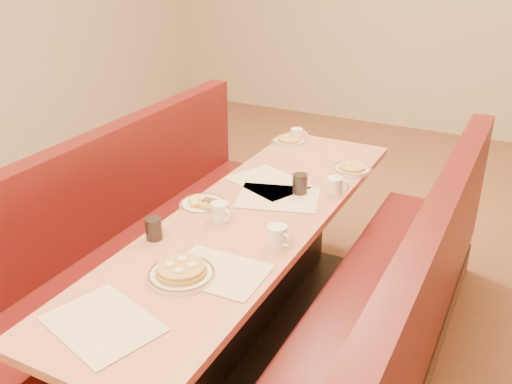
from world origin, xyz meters
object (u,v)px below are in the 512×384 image
at_px(diner_table, 249,281).
at_px(soda_tumbler_mid, 300,184).
at_px(coffee_mug_b, 220,212).
at_px(coffee_mug_c, 335,185).
at_px(booth_left, 136,250).
at_px(coffee_mug_a, 278,236).
at_px(booth_right, 388,324).
at_px(pancake_plate, 181,272).
at_px(eggs_plate, 202,203).
at_px(coffee_mug_d, 297,135).
at_px(soda_tumbler_near, 154,229).

distance_m(diner_table, soda_tumbler_mid, 0.57).
bearing_deg(coffee_mug_b, coffee_mug_c, 73.72).
bearing_deg(soda_tumbler_mid, booth_left, -157.12).
bearing_deg(coffee_mug_a, booth_right, 39.66).
bearing_deg(booth_right, coffee_mug_c, 135.19).
bearing_deg(coffee_mug_a, pancake_plate, -102.58).
bearing_deg(coffee_mug_b, soda_tumbler_mid, 83.42).
bearing_deg(diner_table, coffee_mug_c, 57.56).
height_order(eggs_plate, coffee_mug_d, coffee_mug_d).
bearing_deg(coffee_mug_c, diner_table, -136.96).
relative_size(diner_table, coffee_mug_b, 20.73).
distance_m(booth_right, coffee_mug_d, 1.52).
xyz_separation_m(diner_table, booth_left, (-0.73, 0.00, -0.01)).
xyz_separation_m(pancake_plate, soda_tumbler_mid, (0.11, 0.95, 0.03)).
bearing_deg(eggs_plate, soda_tumbler_mid, 43.58).
bearing_deg(coffee_mug_a, coffee_mug_d, 128.14).
relative_size(booth_right, coffee_mug_c, 21.25).
distance_m(coffee_mug_a, coffee_mug_b, 0.36).
distance_m(diner_table, coffee_mug_b, 0.45).
relative_size(booth_left, coffee_mug_d, 22.25).
distance_m(coffee_mug_b, coffee_mug_c, 0.67).
distance_m(booth_left, coffee_mug_b, 0.78).
relative_size(coffee_mug_a, coffee_mug_d, 1.11).
bearing_deg(coffee_mug_c, soda_tumbler_mid, -166.76).
bearing_deg(diner_table, soda_tumbler_mid, 71.85).
relative_size(pancake_plate, soda_tumbler_mid, 2.53).
bearing_deg(coffee_mug_c, soda_tumbler_near, -138.57).
relative_size(eggs_plate, coffee_mug_d, 2.13).
xyz_separation_m(booth_left, soda_tumbler_near, (0.45, -0.39, 0.44)).
relative_size(booth_right, soda_tumbler_near, 24.05).
height_order(coffee_mug_b, coffee_mug_d, coffee_mug_b).
bearing_deg(soda_tumbler_mid, eggs_plate, -136.42).
bearing_deg(eggs_plate, coffee_mug_b, -30.64).
bearing_deg(coffee_mug_c, pancake_plate, -119.57).
bearing_deg(booth_left, soda_tumbler_mid, 22.88).
bearing_deg(eggs_plate, diner_table, 0.91).
bearing_deg(booth_left, coffee_mug_d, 65.02).
bearing_deg(coffee_mug_a, coffee_mug_c, 104.92).
distance_m(coffee_mug_b, soda_tumbler_near, 0.34).
xyz_separation_m(booth_left, coffee_mug_b, (0.63, -0.10, 0.44)).
height_order(booth_right, eggs_plate, booth_right).
relative_size(coffee_mug_d, soda_tumbler_mid, 1.02).
xyz_separation_m(coffee_mug_c, coffee_mug_d, (-0.50, 0.66, -0.00)).
relative_size(booth_right, eggs_plate, 10.43).
height_order(booth_left, eggs_plate, booth_left).
xyz_separation_m(pancake_plate, soda_tumbler_near, (-0.28, 0.20, 0.03)).
bearing_deg(coffee_mug_c, coffee_mug_d, 112.98).
relative_size(pancake_plate, soda_tumbler_near, 2.69).
xyz_separation_m(booth_right, coffee_mug_a, (-0.49, -0.19, 0.44)).
distance_m(pancake_plate, coffee_mug_c, 1.08).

